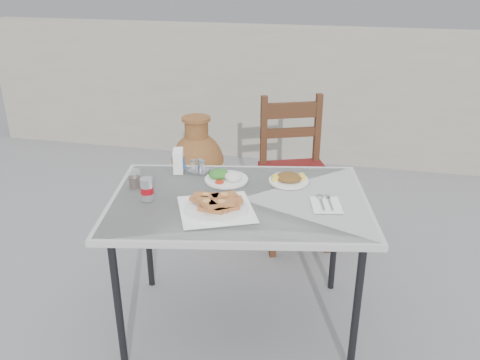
% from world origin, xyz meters
% --- Properties ---
extents(ground, '(80.00, 80.00, 0.00)m').
position_xyz_m(ground, '(0.00, 0.00, 0.00)').
color(ground, slate).
rests_on(ground, ground).
extents(cafe_table, '(1.33, 1.03, 0.73)m').
position_xyz_m(cafe_table, '(0.03, 0.02, 0.68)').
color(cafe_table, black).
rests_on(cafe_table, ground).
extents(pide_plate, '(0.42, 0.42, 0.07)m').
position_xyz_m(pide_plate, '(-0.04, -0.12, 0.76)').
color(pide_plate, white).
rests_on(pide_plate, cafe_table).
extents(salad_rice_plate, '(0.22, 0.22, 0.05)m').
position_xyz_m(salad_rice_plate, '(-0.08, 0.20, 0.75)').
color(salad_rice_plate, white).
rests_on(salad_rice_plate, cafe_table).
extents(salad_chopped_plate, '(0.20, 0.20, 0.04)m').
position_xyz_m(salad_chopped_plate, '(0.23, 0.26, 0.74)').
color(salad_chopped_plate, white).
rests_on(salad_chopped_plate, cafe_table).
extents(soda_can, '(0.06, 0.06, 0.11)m').
position_xyz_m(soda_can, '(-0.38, -0.09, 0.78)').
color(soda_can, silver).
rests_on(soda_can, cafe_table).
extents(cola_glass, '(0.06, 0.06, 0.09)m').
position_xyz_m(cola_glass, '(-0.49, 0.02, 0.77)').
color(cola_glass, white).
rests_on(cola_glass, cafe_table).
extents(napkin_holder, '(0.08, 0.11, 0.12)m').
position_xyz_m(napkin_holder, '(-0.35, 0.26, 0.79)').
color(napkin_holder, white).
rests_on(napkin_holder, cafe_table).
extents(condiment_caddy, '(0.11, 0.10, 0.07)m').
position_xyz_m(condiment_caddy, '(-0.24, 0.28, 0.75)').
color(condiment_caddy, silver).
rests_on(condiment_caddy, cafe_table).
extents(cutlery_napkin, '(0.16, 0.19, 0.01)m').
position_xyz_m(cutlery_napkin, '(0.43, 0.05, 0.73)').
color(cutlery_napkin, white).
rests_on(cutlery_napkin, cafe_table).
extents(chair, '(0.55, 0.55, 0.95)m').
position_xyz_m(chair, '(0.18, 0.98, 0.49)').
color(chair, '#33190E').
rests_on(chair, ground).
extents(terracotta_urn, '(0.40, 0.40, 0.70)m').
position_xyz_m(terracotta_urn, '(-0.58, 1.30, 0.33)').
color(terracotta_urn, brown).
rests_on(terracotta_urn, ground).
extents(back_wall, '(6.00, 0.25, 1.20)m').
position_xyz_m(back_wall, '(0.00, 2.50, 0.60)').
color(back_wall, gray).
rests_on(back_wall, ground).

